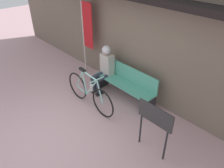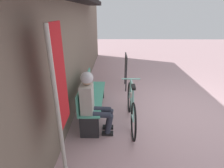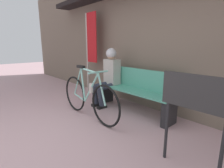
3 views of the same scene
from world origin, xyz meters
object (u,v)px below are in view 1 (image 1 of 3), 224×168
(person_seated, at_px, (105,66))
(banner_pole, at_px, (86,31))
(park_bench_near, at_px, (125,84))
(bicycle, at_px, (89,93))
(signboard, at_px, (155,120))

(person_seated, xyz_separation_m, banner_pole, (-1.03, 0.23, 0.63))
(park_bench_near, xyz_separation_m, bicycle, (-0.35, -0.88, -0.01))
(park_bench_near, relative_size, banner_pole, 0.82)
(bicycle, xyz_separation_m, person_seated, (-0.32, 0.77, 0.33))
(bicycle, height_order, person_seated, person_seated)
(signboard, bearing_deg, bicycle, -179.68)
(banner_pole, bearing_deg, signboard, -17.00)
(bicycle, bearing_deg, banner_pole, 143.33)
(banner_pole, xyz_separation_m, signboard, (3.25, -0.99, -0.58))
(park_bench_near, relative_size, signboard, 1.66)
(park_bench_near, height_order, bicycle, bicycle)
(person_seated, distance_m, banner_pole, 1.23)
(banner_pole, bearing_deg, bicycle, -36.67)
(park_bench_near, xyz_separation_m, signboard, (1.55, -0.87, 0.36))
(bicycle, relative_size, person_seated, 1.34)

